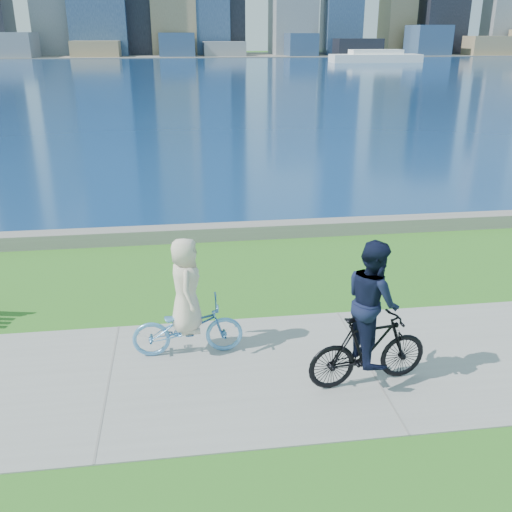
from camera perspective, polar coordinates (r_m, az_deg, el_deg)
The scene contains 8 objects.
ground at distance 9.00m, azimuth -14.54°, elevation -12.26°, with size 320.00×320.00×0.00m, color #296A1B.
concrete_path at distance 8.99m, azimuth -14.54°, elevation -12.20°, with size 80.00×3.50×0.02m, color gray.
seawall at distance 14.49m, azimuth -12.16°, elevation 1.99°, with size 90.00×0.50×0.35m, color slate.
bay_water at distance 79.61m, azimuth -9.12°, elevation 17.71°, with size 320.00×131.00×0.01m, color navy.
far_shore at distance 137.54m, azimuth -8.83°, elevation 19.24°, with size 320.00×30.00×0.12m, color slate.
ferry_far at distance 106.06m, azimuth 11.85°, elevation 18.89°, with size 15.57×4.45×2.11m.
cyclist_woman at distance 9.14m, azimuth -6.92°, elevation -5.61°, with size 0.64×1.78×1.98m.
cyclist_man at distance 8.39m, azimuth 11.36°, elevation -6.89°, with size 0.79×1.90×2.25m.
Camera 1 is at (1.20, -7.45, 4.89)m, focal length 40.00 mm.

